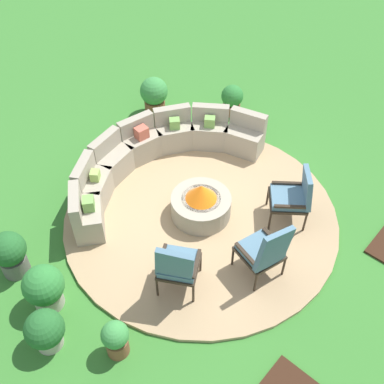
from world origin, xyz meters
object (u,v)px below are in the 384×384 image
lounge_chair_front_right (265,251)px  potted_plant_1 (45,330)px  lounge_chair_front_left (177,265)px  potted_plant_0 (154,95)px  fire_pit (201,204)px  potted_plant_4 (116,339)px  potted_plant_5 (10,253)px  potted_plant_2 (232,99)px  curved_stone_bench (154,156)px  lounge_chair_back_left (294,195)px  potted_plant_3 (44,288)px

lounge_chair_front_right → potted_plant_1: lounge_chair_front_right is taller
lounge_chair_front_left → potted_plant_0: size_ratio=1.37×
fire_pit → potted_plant_1: 3.08m
fire_pit → potted_plant_1: size_ratio=1.51×
potted_plant_4 → potted_plant_5: (-0.17, 2.12, 0.10)m
potted_plant_2 → potted_plant_4: (-5.20, -2.21, -0.01)m
fire_pit → curved_stone_bench: bearing=78.6°
potted_plant_5 → lounge_chair_front_right: bearing=-49.7°
potted_plant_2 → potted_plant_4: bearing=-157.0°
fire_pit → lounge_chair_front_right: size_ratio=0.87×
lounge_chair_front_right → potted_plant_5: lounge_chair_front_right is taller
lounge_chair_back_left → potted_plant_4: lounge_chair_back_left is taller
lounge_chair_front_left → potted_plant_2: bearing=88.2°
lounge_chair_front_right → potted_plant_2: 4.18m
fire_pit → potted_plant_3: 2.77m
potted_plant_2 → potted_plant_3: potted_plant_3 is taller
lounge_chair_front_left → potted_plant_4: lounge_chair_front_left is taller
potted_plant_0 → potted_plant_2: 1.63m
curved_stone_bench → potted_plant_2: curved_stone_bench is taller
lounge_chair_front_right → lounge_chair_front_left: bearing=158.7°
lounge_chair_front_right → potted_plant_4: (-2.23, 0.71, -0.29)m
curved_stone_bench → potted_plant_4: 3.52m
potted_plant_5 → potted_plant_4: bearing=-85.5°
potted_plant_3 → lounge_chair_front_left: bearing=-41.3°
potted_plant_3 → curved_stone_bench: bearing=15.7°
potted_plant_1 → potted_plant_2: potted_plant_1 is taller
potted_plant_0 → potted_plant_4: 5.37m
lounge_chair_back_left → fire_pit: bearing=90.0°
curved_stone_bench → potted_plant_4: bearing=-143.0°
potted_plant_4 → potted_plant_1: bearing=125.4°
lounge_chair_back_left → potted_plant_2: 3.14m
potted_plant_5 → potted_plant_0: bearing=17.0°
curved_stone_bench → lounge_chair_front_left: bearing=-127.6°
fire_pit → potted_plant_4: size_ratio=1.60×
curved_stone_bench → potted_plant_4: (-2.82, -2.12, -0.05)m
potted_plant_1 → potted_plant_3: potted_plant_3 is taller
fire_pit → curved_stone_bench: 1.39m
fire_pit → lounge_chair_front_right: (-0.31, -1.47, 0.31)m
lounge_chair_front_left → potted_plant_4: size_ratio=1.81×
potted_plant_0 → lounge_chair_front_left: bearing=-130.7°
lounge_chair_front_right → lounge_chair_back_left: bearing=29.5°
fire_pit → potted_plant_5: (-2.71, 1.37, 0.13)m
potted_plant_0 → potted_plant_3: bearing=-153.4°
potted_plant_2 → potted_plant_3: size_ratio=0.86×
curved_stone_bench → potted_plant_3: curved_stone_bench is taller
lounge_chair_front_left → potted_plant_2: size_ratio=1.73×
curved_stone_bench → lounge_chair_front_left: lounge_chair_front_left is taller
lounge_chair_front_left → potted_plant_4: bearing=-118.0°
potted_plant_1 → potted_plant_4: size_ratio=1.06×
lounge_chair_back_left → potted_plant_1: (-4.02, 1.17, -0.23)m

